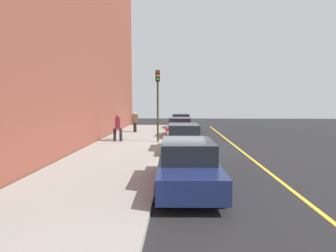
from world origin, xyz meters
The scene contains 12 objects.
ground_plane centered at (0.00, 0.00, 0.00)m, with size 56.00×56.00×0.00m, color black.
sidewalk centered at (0.00, -3.30, 0.07)m, with size 28.00×4.60×0.15m, color gray.
building_facade centered at (0.00, -6.05, 7.50)m, with size 32.00×0.80×15.00m, color brown.
lane_stripe_centre centered at (0.00, 3.20, 0.00)m, with size 28.00×0.14×0.01m, color gold.
snow_bank_curb centered at (-1.95, -0.70, 0.11)m, with size 4.21×0.56×0.22m, color white.
parked_car_green centered at (-10.71, -0.01, 0.76)m, with size 4.47×1.97×1.51m.
parked_car_red centered at (-4.58, -0.16, 0.76)m, with size 4.24×2.01×1.51m.
parked_car_silver centered at (1.43, -0.02, 0.76)m, with size 4.24×1.97×1.51m.
parked_car_navy centered at (7.67, -0.04, 0.76)m, with size 4.47×1.99×1.51m.
pedestrian_burgundy_coat centered at (-1.55, -4.24, 1.09)m, with size 0.51×0.58×1.76m.
pedestrian_brown_coat centered at (-7.10, -3.97, 1.06)m, with size 0.54×0.53×1.71m.
traffic_light_pole centered at (-1.40, -1.61, 3.21)m, with size 0.35×0.26×4.54m.
Camera 1 is at (16.24, -0.36, 2.75)m, focal length 29.65 mm.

